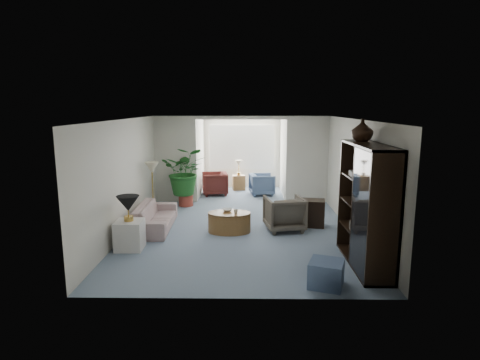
{
  "coord_description": "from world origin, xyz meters",
  "views": [
    {
      "loc": [
        0.13,
        -8.43,
        2.78
      ],
      "look_at": [
        0.0,
        0.6,
        1.1
      ],
      "focal_mm": 29.9,
      "sensor_mm": 36.0,
      "label": 1
    }
  ],
  "objects_px": {
    "cabinet_urn": "(362,130)",
    "sunroom_chair_maroon": "(215,184)",
    "table_lamp": "(128,203)",
    "entertainment_cabinet": "(366,206)",
    "framed_picture": "(357,158)",
    "side_table_dark": "(313,213)",
    "floor_lamp": "(152,168)",
    "plant_pot": "(186,200)",
    "coffee_table": "(229,222)",
    "sunroom_table": "(239,183)",
    "end_table": "(130,235)",
    "coffee_bowl": "(227,210)",
    "coffee_cup": "(236,212)",
    "wingback_chair": "(284,213)",
    "sunroom_chair_blue": "(262,184)",
    "sofa": "(155,217)",
    "ottoman": "(326,274)"
  },
  "relations": [
    {
      "from": "framed_picture",
      "to": "sunroom_table",
      "type": "xyz_separation_m",
      "value": [
        -2.56,
        4.81,
        -1.45
      ]
    },
    {
      "from": "coffee_table",
      "to": "side_table_dark",
      "type": "xyz_separation_m",
      "value": [
        1.94,
        0.48,
        0.09
      ]
    },
    {
      "from": "sunroom_chair_maroon",
      "to": "coffee_table",
      "type": "bearing_deg",
      "value": -0.12
    },
    {
      "from": "end_table",
      "to": "sunroom_chair_blue",
      "type": "distance_m",
      "value": 5.66
    },
    {
      "from": "wingback_chair",
      "to": "sunroom_chair_maroon",
      "type": "bearing_deg",
      "value": -73.22
    },
    {
      "from": "coffee_bowl",
      "to": "sunroom_chair_maroon",
      "type": "relative_size",
      "value": 0.29
    },
    {
      "from": "sofa",
      "to": "coffee_cup",
      "type": "relative_size",
      "value": 19.02
    },
    {
      "from": "sofa",
      "to": "plant_pot",
      "type": "relative_size",
      "value": 4.81
    },
    {
      "from": "side_table_dark",
      "to": "cabinet_urn",
      "type": "bearing_deg",
      "value": -73.74
    },
    {
      "from": "wingback_chair",
      "to": "sunroom_chair_blue",
      "type": "distance_m",
      "value": 3.66
    },
    {
      "from": "entertainment_cabinet",
      "to": "plant_pot",
      "type": "distance_m",
      "value": 5.72
    },
    {
      "from": "end_table",
      "to": "cabinet_urn",
      "type": "height_order",
      "value": "cabinet_urn"
    },
    {
      "from": "sofa",
      "to": "coffee_table",
      "type": "relative_size",
      "value": 2.03
    },
    {
      "from": "framed_picture",
      "to": "side_table_dark",
      "type": "distance_m",
      "value": 1.74
    },
    {
      "from": "floor_lamp",
      "to": "plant_pot",
      "type": "xyz_separation_m",
      "value": [
        0.68,
        1.05,
        -1.09
      ]
    },
    {
      "from": "coffee_bowl",
      "to": "ottoman",
      "type": "relative_size",
      "value": 0.45
    },
    {
      "from": "coffee_table",
      "to": "sunroom_table",
      "type": "relative_size",
      "value": 1.92
    },
    {
      "from": "end_table",
      "to": "coffee_bowl",
      "type": "distance_m",
      "value": 2.23
    },
    {
      "from": "wingback_chair",
      "to": "plant_pot",
      "type": "bearing_deg",
      "value": -50.87
    },
    {
      "from": "wingback_chair",
      "to": "coffee_table",
      "type": "bearing_deg",
      "value": -1.96
    },
    {
      "from": "coffee_table",
      "to": "coffee_cup",
      "type": "xyz_separation_m",
      "value": [
        0.15,
        -0.1,
        0.27
      ]
    },
    {
      "from": "coffee_table",
      "to": "floor_lamp",
      "type": "bearing_deg",
      "value": 146.47
    },
    {
      "from": "framed_picture",
      "to": "sunroom_chair_blue",
      "type": "bearing_deg",
      "value": 114.03
    },
    {
      "from": "table_lamp",
      "to": "entertainment_cabinet",
      "type": "bearing_deg",
      "value": -9.15
    },
    {
      "from": "cabinet_urn",
      "to": "sunroom_chair_maroon",
      "type": "xyz_separation_m",
      "value": [
        -3.08,
        5.13,
        -1.99
      ]
    },
    {
      "from": "wingback_chair",
      "to": "sunroom_table",
      "type": "height_order",
      "value": "wingback_chair"
    },
    {
      "from": "floor_lamp",
      "to": "coffee_bowl",
      "type": "xyz_separation_m",
      "value": [
        1.95,
        -1.23,
        -0.77
      ]
    },
    {
      "from": "sunroom_table",
      "to": "coffee_bowl",
      "type": "bearing_deg",
      "value": -92.31
    },
    {
      "from": "sunroom_chair_blue",
      "to": "sunroom_chair_maroon",
      "type": "distance_m",
      "value": 1.5
    },
    {
      "from": "framed_picture",
      "to": "end_table",
      "type": "relative_size",
      "value": 0.87
    },
    {
      "from": "entertainment_cabinet",
      "to": "sunroom_chair_maroon",
      "type": "distance_m",
      "value": 6.46
    },
    {
      "from": "table_lamp",
      "to": "side_table_dark",
      "type": "bearing_deg",
      "value": 22.39
    },
    {
      "from": "entertainment_cabinet",
      "to": "ottoman",
      "type": "xyz_separation_m",
      "value": [
        -0.84,
        -0.89,
        -0.87
      ]
    },
    {
      "from": "wingback_chair",
      "to": "sunroom_table",
      "type": "distance_m",
      "value": 4.53
    },
    {
      "from": "coffee_cup",
      "to": "entertainment_cabinet",
      "type": "bearing_deg",
      "value": -36.5
    },
    {
      "from": "floor_lamp",
      "to": "side_table_dark",
      "type": "relative_size",
      "value": 0.57
    },
    {
      "from": "coffee_table",
      "to": "side_table_dark",
      "type": "relative_size",
      "value": 1.51
    },
    {
      "from": "table_lamp",
      "to": "entertainment_cabinet",
      "type": "distance_m",
      "value": 4.43
    },
    {
      "from": "coffee_cup",
      "to": "sunroom_chair_maroon",
      "type": "height_order",
      "value": "sunroom_chair_maroon"
    },
    {
      "from": "ottoman",
      "to": "sunroom_chair_blue",
      "type": "bearing_deg",
      "value": 96.51
    },
    {
      "from": "framed_picture",
      "to": "wingback_chair",
      "type": "distance_m",
      "value": 2.0
    },
    {
      "from": "sofa",
      "to": "side_table_dark",
      "type": "xyz_separation_m",
      "value": [
        3.65,
        0.24,
        0.03
      ]
    },
    {
      "from": "end_table",
      "to": "table_lamp",
      "type": "height_order",
      "value": "table_lamp"
    },
    {
      "from": "floor_lamp",
      "to": "sunroom_table",
      "type": "relative_size",
      "value": 0.73
    },
    {
      "from": "cabinet_urn",
      "to": "wingback_chair",
      "type": "bearing_deg",
      "value": 129.33
    },
    {
      "from": "floor_lamp",
      "to": "entertainment_cabinet",
      "type": "distance_m",
      "value": 5.46
    },
    {
      "from": "sunroom_chair_maroon",
      "to": "sunroom_table",
      "type": "height_order",
      "value": "sunroom_chair_maroon"
    },
    {
      "from": "coffee_table",
      "to": "coffee_cup",
      "type": "relative_size",
      "value": 9.39
    },
    {
      "from": "framed_picture",
      "to": "sunroom_chair_maroon",
      "type": "distance_m",
      "value": 5.41
    },
    {
      "from": "end_table",
      "to": "entertainment_cabinet",
      "type": "height_order",
      "value": "entertainment_cabinet"
    }
  ]
}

